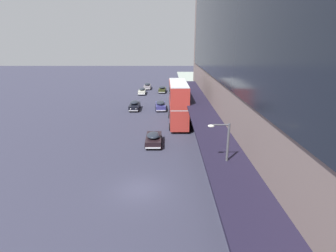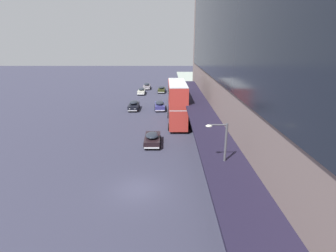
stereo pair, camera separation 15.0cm
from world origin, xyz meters
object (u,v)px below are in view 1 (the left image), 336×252
object	(u,v)px
sedan_oncoming_front	(147,86)
pedestrian_at_kerb	(213,145)
transit_bus_kerbside_rear	(177,96)
sedan_second_near	(160,105)
sedan_second_mid	(153,139)
sedan_far_back	(142,91)
sedan_trailing_near	(162,89)
fire_hydrant	(202,134)
sedan_lead_near	(134,105)
street_lamp	(224,161)
transit_bus_kerbside_front	(178,102)

from	to	relation	value
sedan_oncoming_front	pedestrian_at_kerb	world-z (taller)	pedestrian_at_kerb
transit_bus_kerbside_rear	sedan_second_near	bearing A→B (deg)	-132.16
sedan_second_mid	pedestrian_at_kerb	distance (m)	7.36
sedan_far_back	pedestrian_at_kerb	size ratio (longest dim) A/B	2.41
sedan_second_near	sedan_trailing_near	world-z (taller)	sedan_second_near
transit_bus_kerbside_rear	sedan_oncoming_front	xyz separation A→B (m)	(-7.19, 18.70, -0.99)
sedan_far_back	fire_hydrant	bearing A→B (deg)	-70.42
sedan_trailing_near	fire_hydrant	distance (m)	32.63
sedan_lead_near	sedan_trailing_near	world-z (taller)	sedan_lead_near
street_lamp	fire_hydrant	xyz separation A→B (m)	(0.56, 15.42, -3.48)
sedan_second_mid	sedan_oncoming_front	world-z (taller)	sedan_oncoming_front
sedan_second_near	sedan_lead_near	bearing A→B (deg)	-177.85
sedan_second_mid	sedan_oncoming_front	size ratio (longest dim) A/B	0.98
sedan_second_mid	street_lamp	distance (m)	14.53
pedestrian_at_kerb	street_lamp	bearing A→B (deg)	-95.87
sedan_second_near	sedan_far_back	xyz separation A→B (m)	(-4.79, 15.00, -0.07)
transit_bus_kerbside_front	sedan_far_back	size ratio (longest dim) A/B	2.16
pedestrian_at_kerb	fire_hydrant	size ratio (longest dim) A/B	2.65
transit_bus_kerbside_front	transit_bus_kerbside_rear	distance (m)	12.51
sedan_second_near	sedan_second_mid	size ratio (longest dim) A/B	1.14
transit_bus_kerbside_front	pedestrian_at_kerb	world-z (taller)	transit_bus_kerbside_front
sedan_second_mid	transit_bus_kerbside_rear	bearing A→B (deg)	80.48
transit_bus_kerbside_rear	sedan_trailing_near	distance (m)	14.21
sedan_lead_near	street_lamp	bearing A→B (deg)	-71.63
pedestrian_at_kerb	street_lamp	world-z (taller)	street_lamp
sedan_oncoming_front	fire_hydrant	size ratio (longest dim) A/B	6.39
sedan_second_mid	transit_bus_kerbside_front	bearing A→B (deg)	68.68
sedan_far_back	transit_bus_kerbside_rear	bearing A→B (deg)	-55.62
sedan_far_back	sedan_second_mid	bearing A→B (deg)	-82.16
sedan_far_back	pedestrian_at_kerb	bearing A→B (deg)	-72.66
pedestrian_at_kerb	fire_hydrant	distance (m)	5.67
sedan_far_back	fire_hydrant	xyz separation A→B (m)	(10.61, -29.84, -0.23)
sedan_far_back	sedan_oncoming_front	distance (m)	7.18
sedan_second_near	transit_bus_kerbside_rear	bearing A→B (deg)	47.84
sedan_second_near	sedan_oncoming_front	distance (m)	22.51
transit_bus_kerbside_front	sedan_lead_near	size ratio (longest dim) A/B	2.17
transit_bus_kerbside_front	sedan_far_back	distance (m)	25.30
sedan_far_back	fire_hydrant	size ratio (longest dim) A/B	6.39
sedan_oncoming_front	pedestrian_at_kerb	xyz separation A→B (m)	(10.34, -42.59, 0.41)
sedan_second_mid	sedan_trailing_near	size ratio (longest dim) A/B	0.97
sedan_lead_near	sedan_oncoming_front	distance (m)	22.33
sedan_trailing_near	fire_hydrant	world-z (taller)	sedan_trailing_near
sedan_far_back	sedan_trailing_near	distance (m)	5.27
street_lamp	sedan_trailing_near	bearing A→B (deg)	96.36
sedan_far_back	fire_hydrant	world-z (taller)	sedan_far_back
transit_bus_kerbside_rear	sedan_trailing_near	size ratio (longest dim) A/B	2.41
sedan_second_mid	sedan_far_back	world-z (taller)	sedan_second_mid
sedan_far_back	sedan_oncoming_front	world-z (taller)	sedan_oncoming_front
sedan_second_near	pedestrian_at_kerb	distance (m)	21.39
sedan_oncoming_front	sedan_trailing_near	distance (m)	6.33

